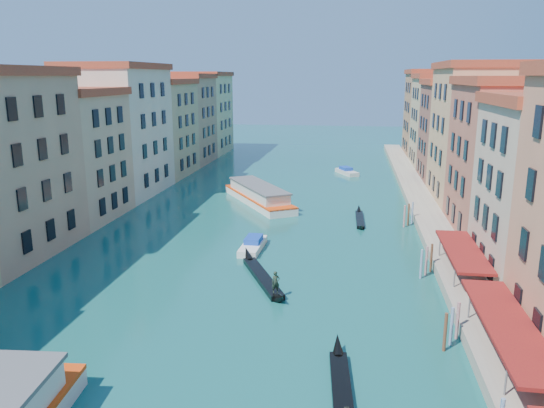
{
  "coord_description": "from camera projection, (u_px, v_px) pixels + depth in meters",
  "views": [
    {
      "loc": [
        11.59,
        -10.51,
        18.97
      ],
      "look_at": [
        3.36,
        43.44,
        5.77
      ],
      "focal_mm": 35.0,
      "sensor_mm": 36.0,
      "label": 1
    }
  ],
  "objects": [
    {
      "name": "left_bank_palazzos",
      "position": [
        101.0,
        139.0,
        79.94
      ],
      "size": [
        12.8,
        128.4,
        21.0
      ],
      "color": "#CABD91",
      "rests_on": "ground"
    },
    {
      "name": "right_bank_palazzos",
      "position": [
        489.0,
        146.0,
        72.02
      ],
      "size": [
        12.8,
        128.4,
        21.0
      ],
      "color": "brown",
      "rests_on": "ground"
    },
    {
      "name": "quay",
      "position": [
        424.0,
        209.0,
        75.37
      ],
      "size": [
        4.0,
        140.0,
        1.0
      ],
      "primitive_type": "cube",
      "color": "gray",
      "rests_on": "ground"
    },
    {
      "name": "restaurant_awnings",
      "position": [
        511.0,
        329.0,
        34.4
      ],
      "size": [
        3.2,
        44.55,
        3.12
      ],
      "color": "maroon",
      "rests_on": "ground"
    },
    {
      "name": "mooring_poles_right",
      "position": [
        445.0,
        312.0,
        40.82
      ],
      "size": [
        1.44,
        54.24,
        3.2
      ],
      "color": "#55311D",
      "rests_on": "ground"
    },
    {
      "name": "vaporetto_far",
      "position": [
        259.0,
        195.0,
        81.07
      ],
      "size": [
        13.75,
        18.48,
        2.84
      ],
      "rotation": [
        0.0,
        0.0,
        0.56
      ],
      "color": "white",
      "rests_on": "ground"
    },
    {
      "name": "gondola_fore",
      "position": [
        262.0,
        276.0,
        50.5
      ],
      "size": [
        6.73,
        12.67,
        2.71
      ],
      "rotation": [
        0.0,
        0.0,
        0.44
      ],
      "color": "black",
      "rests_on": "ground"
    },
    {
      "name": "gondola_right",
      "position": [
        342.0,
        395.0,
        31.52
      ],
      "size": [
        1.99,
        12.77,
        2.54
      ],
      "rotation": [
        0.0,
        0.0,
        0.08
      ],
      "color": "black",
      "rests_on": "ground"
    },
    {
      "name": "gondola_far",
      "position": [
        360.0,
        218.0,
        71.4
      ],
      "size": [
        1.18,
        10.74,
        1.52
      ],
      "rotation": [
        0.0,
        0.0,
        0.02
      ],
      "color": "black",
      "rests_on": "ground"
    },
    {
      "name": "motorboat_mid",
      "position": [
        253.0,
        245.0,
        59.51
      ],
      "size": [
        2.26,
        6.64,
        1.36
      ],
      "rotation": [
        0.0,
        0.0,
        -0.03
      ],
      "color": "white",
      "rests_on": "ground"
    },
    {
      "name": "motorboat_far",
      "position": [
        347.0,
        171.0,
        105.23
      ],
      "size": [
        4.93,
        6.92,
        1.39
      ],
      "rotation": [
        0.0,
        0.0,
        0.47
      ],
      "color": "silver",
      "rests_on": "ground"
    }
  ]
}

